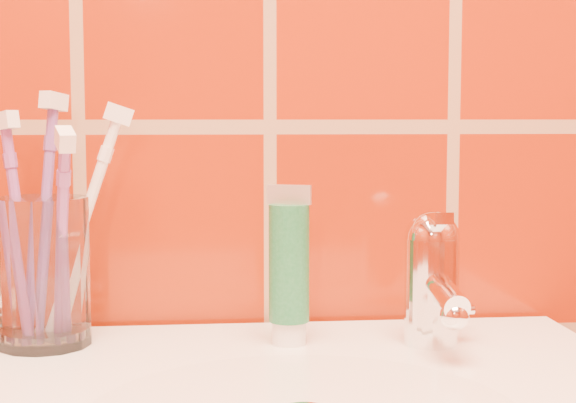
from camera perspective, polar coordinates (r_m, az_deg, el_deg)
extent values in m
cylinder|color=white|center=(0.81, -15.55, -4.41)|extent=(0.09, 0.09, 0.13)
cylinder|color=white|center=(0.79, 0.07, -8.46)|extent=(0.03, 0.03, 0.02)
cylinder|color=#176235|center=(0.78, 0.07, -3.99)|extent=(0.04, 0.04, 0.10)
cube|color=beige|center=(0.77, 0.07, 0.45)|extent=(0.04, 0.00, 0.02)
cylinder|color=white|center=(0.79, 9.25, -5.75)|extent=(0.05, 0.05, 0.09)
sphere|color=white|center=(0.79, 9.30, -2.35)|extent=(0.05, 0.05, 0.05)
cylinder|color=white|center=(0.76, 10.01, -5.74)|extent=(0.02, 0.09, 0.03)
cube|color=white|center=(0.77, 9.55, -1.15)|extent=(0.02, 0.06, 0.01)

